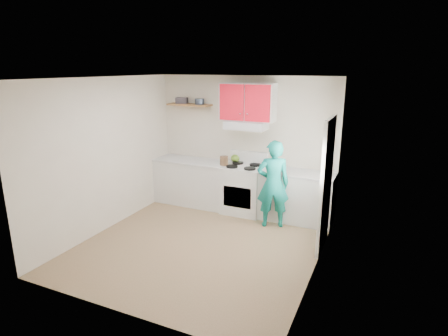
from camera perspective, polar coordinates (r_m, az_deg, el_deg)
The scene contains 21 objects.
floor at distance 6.08m, azimuth -3.49°, elevation -11.62°, with size 3.80×3.80×0.00m, color brown.
ceiling at distance 5.43m, azimuth -3.94°, elevation 13.66°, with size 3.60×3.80×0.04m, color white.
back_wall at distance 7.30m, azimuth 3.29°, elevation 3.82°, with size 3.60×0.04×2.60m, color beige.
front_wall at distance 4.12m, azimuth -16.20°, elevation -5.98°, with size 3.60×0.04×2.60m, color beige.
left_wall at distance 6.63m, azimuth -17.60°, elevation 1.93°, with size 0.04×3.80×2.60m, color beige.
right_wall at distance 5.06m, azimuth 14.65°, elevation -1.89°, with size 0.04×3.80×2.60m, color beige.
door at distance 5.81m, azimuth 15.43°, elevation -2.57°, with size 0.05×0.85×2.05m, color white.
door_glass at distance 5.70m, azimuth 15.46°, elevation 1.53°, with size 0.01×0.55×0.95m, color white.
counter_left at distance 7.68m, azimuth -4.89°, elevation -2.19°, with size 1.52×0.60×0.90m, color silver.
counter_right at distance 6.94m, azimuth 11.12°, elevation -4.38°, with size 1.32×0.60×0.90m, color silver.
stove at distance 7.19m, azimuth 3.00°, elevation -3.29°, with size 0.76×0.65×0.92m, color white.
range_hood at distance 7.00m, azimuth 3.45°, elevation 6.59°, with size 0.76×0.44×0.15m, color silver.
upper_cabinets at distance 7.00m, azimuth 3.67°, elevation 10.09°, with size 1.02×0.33×0.70m, color red.
shelf at distance 7.55m, azimuth -5.34°, elevation 9.68°, with size 0.90×0.30×0.04m, color brown.
books at distance 7.64m, azimuth -6.52°, elevation 10.30°, with size 0.23×0.17×0.12m, color #363037.
tin at distance 7.41m, azimuth -3.79°, elevation 10.18°, with size 0.18×0.18×0.11m, color #333D4C.
kettle at distance 7.36m, azimuth 1.75°, elevation 1.52°, with size 0.18×0.18×0.16m, color #5A7F23.
crock at distance 7.13m, azimuth 0.00°, elevation 1.05°, with size 0.16×0.16×0.19m, color brown.
cutting_board at distance 6.87m, azimuth 9.90°, elevation -0.49°, with size 0.33×0.24×0.02m, color olive.
silicone_mat at distance 6.72m, azimuth 13.57°, elevation -1.12°, with size 0.31×0.26×0.01m, color red.
person at distance 6.51m, azimuth 7.56°, elevation -2.47°, with size 0.57×0.37×1.56m, color #0C746A.
Camera 1 is at (2.55, -4.79, 2.75)m, focal length 29.69 mm.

